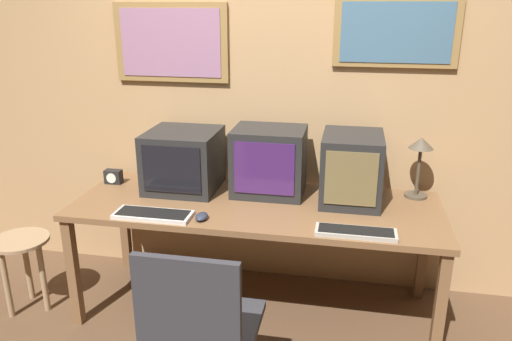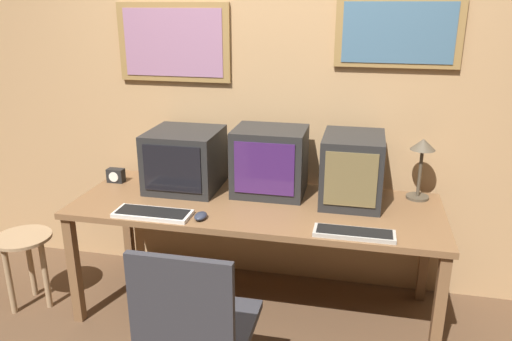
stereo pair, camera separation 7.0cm
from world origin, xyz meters
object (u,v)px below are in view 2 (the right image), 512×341
(monitor_left, at_px, (185,159))
(keyboard_side, at_px, (354,233))
(monitor_right, at_px, (352,169))
(keyboard_main, at_px, (153,213))
(monitor_center, at_px, (270,161))
(desk_clock, at_px, (116,175))
(mouse_near_keyboard, at_px, (201,216))
(desk_lamp, at_px, (422,155))
(side_stool, at_px, (25,253))

(monitor_left, height_order, keyboard_side, monitor_left)
(monitor_left, distance_m, monitor_right, 1.04)
(keyboard_main, relative_size, keyboard_side, 1.05)
(monitor_center, distance_m, keyboard_main, 0.77)
(monitor_left, bearing_deg, desk_clock, -178.98)
(monitor_right, height_order, keyboard_side, monitor_right)
(monitor_right, height_order, mouse_near_keyboard, monitor_right)
(keyboard_main, bearing_deg, desk_clock, 135.07)
(monitor_left, height_order, keyboard_main, monitor_left)
(mouse_near_keyboard, relative_size, desk_clock, 0.95)
(monitor_center, height_order, desk_clock, monitor_center)
(desk_lamp, bearing_deg, side_stool, -166.70)
(desk_clock, bearing_deg, monitor_center, 1.64)
(keyboard_main, bearing_deg, keyboard_side, -0.55)
(side_stool, bearing_deg, desk_lamp, 13.30)
(side_stool, bearing_deg, monitor_left, 25.28)
(monitor_right, xyz_separation_m, desk_clock, (-1.52, 0.00, -0.16))
(monitor_left, height_order, monitor_center, monitor_center)
(monitor_right, height_order, desk_clock, monitor_right)
(mouse_near_keyboard, xyz_separation_m, side_stool, (-1.17, 0.02, -0.37))
(keyboard_main, height_order, side_stool, keyboard_main)
(monitor_right, distance_m, mouse_near_keyboard, 0.92)
(monitor_right, bearing_deg, monitor_center, 176.21)
(monitor_left, height_order, monitor_right, monitor_right)
(mouse_near_keyboard, xyz_separation_m, desk_lamp, (1.18, 0.57, 0.26))
(monitor_right, bearing_deg, monitor_left, 179.33)
(mouse_near_keyboard, height_order, desk_lamp, desk_lamp)
(monitor_left, distance_m, keyboard_main, 0.50)
(keyboard_side, xyz_separation_m, mouse_near_keyboard, (-0.83, 0.02, 0.01))
(monitor_right, relative_size, mouse_near_keyboard, 4.19)
(mouse_near_keyboard, height_order, desk_clock, desk_clock)
(keyboard_main, relative_size, desk_clock, 3.97)
(keyboard_side, height_order, mouse_near_keyboard, mouse_near_keyboard)
(monitor_left, distance_m, side_stool, 1.15)
(monitor_right, distance_m, desk_lamp, 0.42)
(monitor_center, distance_m, mouse_near_keyboard, 0.59)
(desk_lamp, bearing_deg, monitor_center, -173.51)
(monitor_left, height_order, side_stool, monitor_left)
(keyboard_main, height_order, keyboard_side, same)
(keyboard_side, distance_m, mouse_near_keyboard, 0.83)
(keyboard_side, height_order, side_stool, keyboard_side)
(desk_clock, xyz_separation_m, desk_lamp, (1.92, 0.13, 0.23))
(keyboard_side, xyz_separation_m, desk_lamp, (0.36, 0.60, 0.26))
(keyboard_main, xyz_separation_m, desk_lamp, (1.46, 0.59, 0.26))
(keyboard_side, height_order, desk_clock, desk_clock)
(monitor_left, height_order, mouse_near_keyboard, monitor_left)
(monitor_center, height_order, monitor_right, monitor_center)
(desk_clock, xyz_separation_m, side_stool, (-0.43, -0.42, -0.40))
(monitor_center, relative_size, desk_clock, 3.97)
(monitor_center, bearing_deg, keyboard_main, -139.34)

